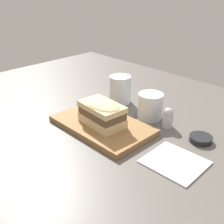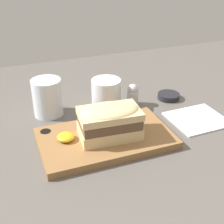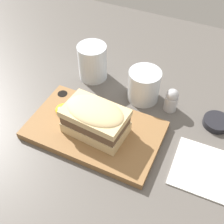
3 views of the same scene
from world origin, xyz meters
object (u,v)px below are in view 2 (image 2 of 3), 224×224
object	(u,v)px
serving_board	(105,138)
water_glass	(48,100)
sandwich	(110,120)
wine_glass	(106,95)
napkin	(197,119)
condiment_dish	(169,96)
salt_shaker	(133,95)

from	to	relation	value
serving_board	water_glass	world-z (taller)	water_glass
sandwich	water_glass	size ratio (longest dim) A/B	1.44
wine_glass	napkin	xyz separation A→B (cm)	(20.18, -15.07, -3.67)
serving_board	condiment_dish	size ratio (longest dim) A/B	4.75
napkin	condiment_dish	world-z (taller)	condiment_dish
serving_board	salt_shaker	xyz separation A→B (cm)	(13.77, 14.97, 2.30)
water_glass	wine_glass	distance (cm)	16.03
salt_shaker	water_glass	bearing A→B (deg)	172.57
napkin	salt_shaker	distance (cm)	19.09
sandwich	napkin	xyz separation A→B (cm)	(25.38, 1.52, -5.81)
condiment_dish	wine_glass	bearing A→B (deg)	176.46
salt_shaker	wine_glass	bearing A→B (deg)	173.10
napkin	salt_shaker	xyz separation A→B (cm)	(-12.47, 14.14, 3.01)
serving_board	wine_glass	world-z (taller)	wine_glass
wine_glass	condiment_dish	size ratio (longest dim) A/B	1.31
napkin	condiment_dish	bearing A→B (deg)	93.21
water_glass	napkin	size ratio (longest dim) A/B	0.69
serving_board	water_glass	bearing A→B (deg)	118.54
napkin	wine_glass	bearing A→B (deg)	143.24
salt_shaker	condiment_dish	distance (cm)	11.94
serving_board	napkin	bearing A→B (deg)	1.81
serving_board	wine_glass	distance (cm)	17.27
serving_board	salt_shaker	size ratio (longest dim) A/B	4.80
serving_board	wine_glass	xyz separation A→B (cm)	(6.06, 15.90, 2.97)
water_glass	salt_shaker	size ratio (longest dim) A/B	1.57
water_glass	serving_board	bearing A→B (deg)	-61.46
serving_board	napkin	distance (cm)	26.26
water_glass	napkin	bearing A→B (deg)	-25.52
serving_board	sandwich	xyz separation A→B (cm)	(0.86, -0.70, 5.11)
sandwich	condiment_dish	size ratio (longest dim) A/B	2.23
sandwich	wine_glass	distance (cm)	17.52
water_glass	wine_glass	size ratio (longest dim) A/B	1.18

